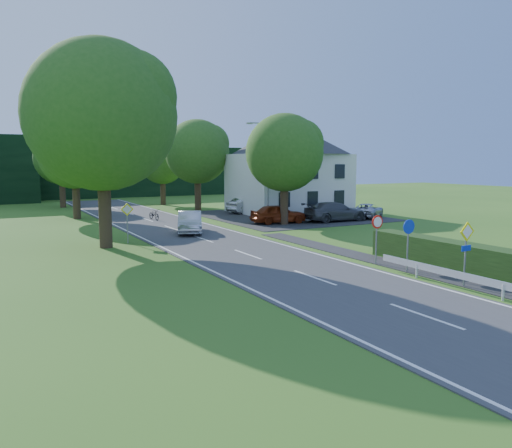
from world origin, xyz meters
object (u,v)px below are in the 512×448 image
moving_car (190,222)px  parked_car_red (278,214)px  parasol (276,205)px  parked_car_silver_b (367,211)px  parked_car_silver_a (250,205)px  motorcycle (154,214)px  parked_car_grey (335,212)px  streetlight (267,167)px

moving_car → parked_car_red: parked_car_red is taller
parked_car_red → parasol: bearing=-22.5°
moving_car → parked_car_silver_b: bearing=25.7°
parked_car_silver_a → parked_car_silver_b: 11.12m
motorcycle → parked_car_silver_a: bearing=-0.3°
motorcycle → parasol: size_ratio=0.93×
moving_car → motorcycle: moving_car is taller
parked_car_grey → parked_car_silver_a: bearing=19.7°
parked_car_red → parasol: 7.23m
streetlight → parked_car_silver_a: 8.20m
streetlight → parked_car_red: size_ratio=1.81×
moving_car → parked_car_silver_a: 14.07m
motorcycle → parked_car_grey: size_ratio=0.32×
parked_car_red → moving_car: bearing=109.0°
streetlight → moving_car: (-7.76, -2.94, -3.69)m
motorcycle → parked_car_red: bearing=-49.2°
moving_car → parked_car_silver_a: parked_car_silver_a is taller
motorcycle → parasol: (11.53, -0.72, 0.39)m
streetlight → parasol: bearing=51.7°
moving_car → parasol: 14.15m
moving_car → streetlight: bearing=41.9°
parked_car_grey → parked_car_silver_b: 4.14m
parked_car_silver_b → parasol: bearing=4.4°
streetlight → moving_car: size_ratio=1.79×
parked_car_silver_b → moving_car: bearing=60.1°
parasol → streetlight: bearing=-128.3°
parked_car_silver_a → parasol: bearing=-150.8°
parked_car_red → streetlight: bearing=22.5°
motorcycle → parked_car_grey: 15.07m
parked_car_grey → parked_car_silver_b: parked_car_grey is taller
parked_car_grey → parasol: size_ratio=2.88×
parked_car_red → parked_car_silver_b: bearing=-84.7°
moving_car → motorcycle: (0.18, 8.66, -0.28)m
motorcycle → parked_car_silver_a: 9.86m
parked_car_silver_a → parked_car_silver_b: parked_car_silver_a is taller
streetlight → parasol: 7.30m
parked_car_grey → parked_car_silver_b: size_ratio=1.23×
moving_car → parked_car_grey: bearing=24.1°
parked_car_grey → parasol: 7.39m
parasol → parked_car_grey: bearing=-80.4°
streetlight → moving_car: streetlight is taller
parked_car_red → parked_car_grey: 4.94m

